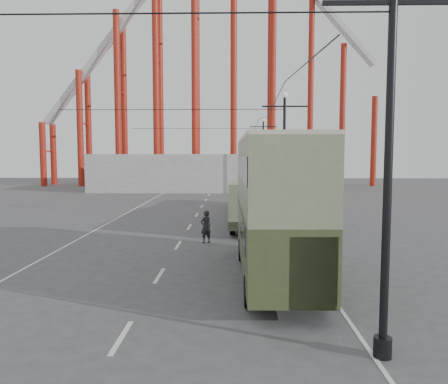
{
  "coord_description": "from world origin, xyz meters",
  "views": [
    {
      "loc": [
        1.99,
        -13.24,
        4.87
      ],
      "look_at": [
        1.52,
        8.82,
        3.0
      ],
      "focal_mm": 35.0,
      "sensor_mm": 36.0,
      "label": 1
    }
  ],
  "objects_px": {
    "lamp_post_near": "(393,23)",
    "single_decker_green": "(253,199)",
    "single_decker_cream": "(249,192)",
    "double_decker_bus": "(275,200)",
    "pedestrian": "(206,227)"
  },
  "relations": [
    {
      "from": "lamp_post_near",
      "to": "pedestrian",
      "type": "distance_m",
      "value": 16.17
    },
    {
      "from": "single_decker_green",
      "to": "double_decker_bus",
      "type": "bearing_deg",
      "value": -85.14
    },
    {
      "from": "double_decker_bus",
      "to": "lamp_post_near",
      "type": "bearing_deg",
      "value": -74.41
    },
    {
      "from": "double_decker_bus",
      "to": "single_decker_green",
      "type": "relative_size",
      "value": 0.91
    },
    {
      "from": "single_decker_green",
      "to": "single_decker_cream",
      "type": "bearing_deg",
      "value": 93.34
    },
    {
      "from": "double_decker_bus",
      "to": "pedestrian",
      "type": "height_order",
      "value": "double_decker_bus"
    },
    {
      "from": "single_decker_cream",
      "to": "lamp_post_near",
      "type": "bearing_deg",
      "value": -83.44
    },
    {
      "from": "lamp_post_near",
      "to": "single_decker_green",
      "type": "height_order",
      "value": "lamp_post_near"
    },
    {
      "from": "pedestrian",
      "to": "lamp_post_near",
      "type": "bearing_deg",
      "value": 76.57
    },
    {
      "from": "double_decker_bus",
      "to": "single_decker_green",
      "type": "distance_m",
      "value": 13.21
    },
    {
      "from": "single_decker_green",
      "to": "pedestrian",
      "type": "relative_size",
      "value": 6.32
    },
    {
      "from": "lamp_post_near",
      "to": "pedestrian",
      "type": "xyz_separation_m",
      "value": [
        -5.13,
        13.67,
        -6.95
      ]
    },
    {
      "from": "lamp_post_near",
      "to": "double_decker_bus",
      "type": "xyz_separation_m",
      "value": [
        -2.0,
        6.73,
        -4.75
      ]
    },
    {
      "from": "double_decker_bus",
      "to": "pedestrian",
      "type": "relative_size",
      "value": 5.72
    },
    {
      "from": "lamp_post_near",
      "to": "single_decker_cream",
      "type": "height_order",
      "value": "lamp_post_near"
    }
  ]
}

